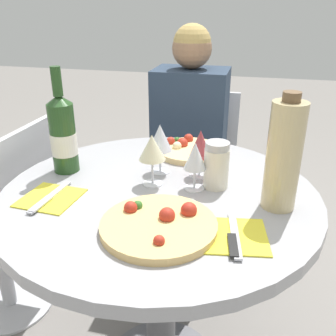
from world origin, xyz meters
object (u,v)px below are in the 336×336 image
Objects in this scene: dining_table at (160,234)px; chair_empty_side at (7,227)px; wine_bottle at (63,134)px; seated_diner at (186,172)px; pizza_large at (159,224)px; tall_carafe at (284,156)px; chair_behind_diner at (191,178)px.

chair_empty_side is at bearing 167.29° from dining_table.
wine_bottle is at bearing -104.48° from chair_empty_side.
pizza_large is (0.10, -0.83, 0.24)m from seated_diner.
seated_diner is 3.81× the size of tall_carafe.
seated_diner reaches higher than chair_empty_side.
wine_bottle is at bearing 68.82° from chair_behind_diner.
seated_diner is 0.84m from tall_carafe.
dining_table is at bearing 177.77° from tall_carafe.
dining_table is 0.78× the size of seated_diner.
chair_behind_diner is 0.18m from seated_diner.
tall_carafe reaches higher than pizza_large.
tall_carafe is (0.38, -0.65, 0.38)m from seated_diner.
chair_empty_side is 2.98× the size of pizza_large.
seated_diner is (-0.00, -0.15, 0.10)m from chair_behind_diner.
pizza_large is at bearing 95.82° from chair_behind_diner.
wine_bottle is at bearing 64.06° from seated_diner.
tall_carafe is at bearing -99.36° from chair_empty_side.
tall_carafe is at bearing 120.16° from seated_diner.
chair_behind_diner is (-0.05, 0.78, -0.18)m from dining_table.
wine_bottle is at bearing 169.27° from dining_table.
dining_table is 1.09× the size of chair_behind_diner.
tall_carafe is (1.01, -0.17, 0.48)m from chair_empty_side.
dining_table is 2.98× the size of tall_carafe.
pizza_large is (0.10, -0.97, 0.34)m from chair_behind_diner.
wine_bottle reaches higher than chair_behind_diner.
dining_table is 3.24× the size of pizza_large.
chair_behind_diner is at bearing 68.82° from wine_bottle.
tall_carafe is (0.38, -0.79, 0.48)m from chair_behind_diner.
seated_diner is 0.87m from pizza_large.
tall_carafe reaches higher than chair_empty_side.
seated_diner reaches higher than tall_carafe.
chair_behind_diner is 2.98× the size of pizza_large.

